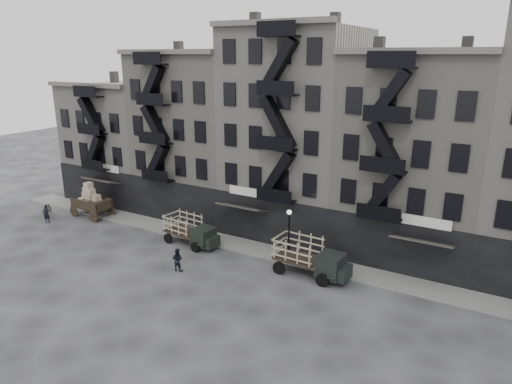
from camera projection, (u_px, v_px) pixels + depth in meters
The scene contains 13 objects.
ground at pixel (235, 269), 33.25m from camera, with size 140.00×140.00×0.00m, color #38383A.
sidewalk at pixel (261, 249), 36.34m from camera, with size 55.00×2.50×0.15m, color slate.
building_west at pixel (128, 141), 49.25m from camera, with size 10.00×11.35×13.20m.
building_midwest at pixel (202, 135), 44.02m from camera, with size 10.00×11.35×16.20m.
building_center at pixel (296, 134), 38.93m from camera, with size 10.00×11.35×18.20m.
building_mideast at pixel (416, 158), 34.42m from camera, with size 10.00×11.35×16.20m.
lamp_post at pixel (289, 229), 33.16m from camera, with size 0.36×0.36×4.28m.
horse at pixel (45, 210), 43.46m from camera, with size 0.86×1.89×1.59m, color #B8B3A8.
wagon at pixel (90, 197), 43.54m from camera, with size 4.02×2.28×3.33m.
stake_truck_west at pixel (190, 228), 37.13m from camera, with size 5.00×2.41×2.43m.
stake_truck_east at pixel (310, 255), 31.86m from camera, with size 5.50×2.48×2.71m.
pedestrian_west at pixel (47, 214), 42.09m from camera, with size 0.63×0.41×1.72m, color black.
pedestrian_mid at pixel (177, 260), 32.74m from camera, with size 0.83×0.65×1.71m, color black.
Camera 1 is at (16.44, -25.38, 14.99)m, focal length 32.00 mm.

